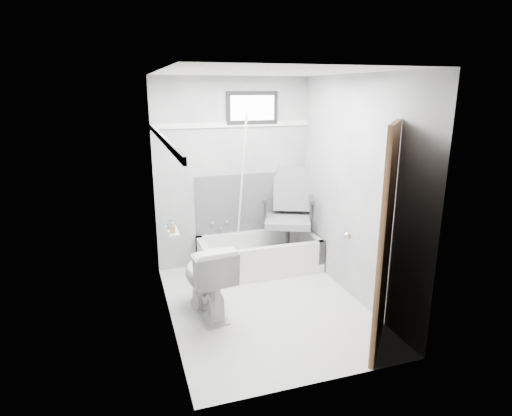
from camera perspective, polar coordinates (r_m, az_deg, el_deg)
name	(u,v)px	position (r m, az deg, el deg)	size (l,w,h in m)	color
floor	(266,306)	(4.71, 1.34, -12.92)	(2.60, 2.60, 0.00)	white
ceiling	(268,72)	(4.14, 1.56, 17.71)	(2.60, 2.60, 0.00)	silver
wall_back	(233,174)	(5.48, -3.05, 4.57)	(2.00, 0.02, 2.40)	gray
wall_front	(326,240)	(3.12, 9.33, -4.26)	(2.00, 0.02, 2.40)	gray
wall_left	(165,206)	(4.06, -12.02, 0.28)	(0.02, 2.60, 2.40)	gray
wall_right	(355,191)	(4.68, 13.08, 2.27)	(0.02, 2.60, 2.40)	gray
bathtub	(259,254)	(5.48, 0.44, -6.20)	(1.50, 0.70, 0.42)	silver
office_chair	(288,215)	(5.47, 4.27, -0.91)	(0.67, 0.67, 1.15)	slate
toilet	(207,278)	(4.43, -6.55, -9.29)	(0.44, 0.79, 0.78)	silver
door	(434,250)	(3.73, 22.64, -5.19)	(0.78, 0.78, 2.00)	brown
window	(252,108)	(5.44, -0.52, 13.22)	(0.66, 0.04, 0.40)	black
backerboard	(252,203)	(5.63, -0.50, 0.71)	(1.50, 0.02, 0.78)	#4C4C4F
trim_back	(233,125)	(5.38, -3.11, 11.04)	(2.00, 0.02, 0.06)	white
trim_left	(163,139)	(3.94, -12.34, 9.02)	(0.02, 2.60, 0.06)	white
pole	(241,189)	(5.29, -1.98, 2.53)	(0.02, 0.02, 1.95)	white
shelf	(173,231)	(4.28, -11.05, -3.07)	(0.10, 0.32, 0.03)	silver
soap_bottle_a	(172,227)	(4.18, -11.10, -2.57)	(0.05, 0.05, 0.12)	#987D4C
soap_bottle_b	(171,224)	(4.31, -11.32, -2.09)	(0.08, 0.08, 0.11)	slate
faucet	(220,224)	(5.57, -4.87, -2.19)	(0.26, 0.10, 0.16)	silver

